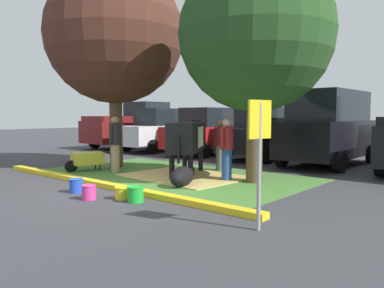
% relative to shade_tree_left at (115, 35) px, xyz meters
% --- Properties ---
extents(ground_plane, '(80.00, 80.00, 0.00)m').
position_rel_shade_tree_left_xyz_m(ground_plane, '(2.90, -2.48, -4.26)').
color(ground_plane, '#38383D').
extents(grass_island, '(7.70, 4.38, 0.02)m').
position_rel_shade_tree_left_xyz_m(grass_island, '(2.46, -0.02, -4.25)').
color(grass_island, '#477A33').
rests_on(grass_island, ground).
extents(curb_yellow, '(8.90, 0.24, 0.12)m').
position_rel_shade_tree_left_xyz_m(curb_yellow, '(2.46, -2.36, -4.20)').
color(curb_yellow, yellow).
rests_on(curb_yellow, ground).
extents(hay_bedding, '(3.33, 2.58, 0.04)m').
position_rel_shade_tree_left_xyz_m(hay_bedding, '(3.03, -0.02, -4.23)').
color(hay_bedding, tan).
rests_on(hay_bedding, ground).
extents(shade_tree_left, '(4.40, 4.40, 6.47)m').
position_rel_shade_tree_left_xyz_m(shade_tree_left, '(0.00, 0.00, 0.00)').
color(shade_tree_left, brown).
rests_on(shade_tree_left, ground).
extents(shade_tree_right, '(3.81, 3.81, 5.58)m').
position_rel_shade_tree_left_xyz_m(shade_tree_right, '(4.93, 0.47, -0.59)').
color(shade_tree_right, brown).
rests_on(shade_tree_right, ground).
extents(cow_holstein, '(1.97, 2.85, 1.54)m').
position_rel_shade_tree_left_xyz_m(cow_holstein, '(2.89, 0.27, -3.17)').
color(cow_holstein, black).
rests_on(cow_holstein, ground).
extents(calf_lying, '(0.90, 1.31, 0.48)m').
position_rel_shade_tree_left_xyz_m(calf_lying, '(3.87, -1.03, -4.02)').
color(calf_lying, black).
rests_on(calf_lying, ground).
extents(person_handler, '(0.51, 0.34, 1.54)m').
position_rel_shade_tree_left_xyz_m(person_handler, '(3.04, 1.57, -3.43)').
color(person_handler, slate).
rests_on(person_handler, ground).
extents(person_visitor_near, '(0.34, 0.51, 1.67)m').
position_rel_shade_tree_left_xyz_m(person_visitor_near, '(0.98, -0.80, -3.36)').
color(person_visitor_near, '#9E7F5B').
rests_on(person_visitor_near, ground).
extents(person_visitor_far, '(0.34, 0.53, 1.62)m').
position_rel_shade_tree_left_xyz_m(person_visitor_far, '(4.28, 0.20, -3.39)').
color(person_visitor_far, '#23478C').
rests_on(person_visitor_far, ground).
extents(wheelbarrow, '(0.93, 1.61, 0.63)m').
position_rel_shade_tree_left_xyz_m(wheelbarrow, '(0.04, -1.15, -3.87)').
color(wheelbarrow, gold).
rests_on(wheelbarrow, ground).
extents(parking_sign, '(0.14, 0.44, 1.92)m').
position_rel_shade_tree_left_xyz_m(parking_sign, '(7.09, -2.89, -2.90)').
color(parking_sign, '#99999E').
rests_on(parking_sign, ground).
extents(bucket_blue, '(0.31, 0.31, 0.31)m').
position_rel_shade_tree_left_xyz_m(bucket_blue, '(2.62, -3.13, -4.10)').
color(bucket_blue, blue).
rests_on(bucket_blue, ground).
extents(bucket_pink, '(0.30, 0.30, 0.30)m').
position_rel_shade_tree_left_xyz_m(bucket_pink, '(3.43, -3.35, -4.10)').
color(bucket_pink, '#EA3893').
rests_on(bucket_pink, ground).
extents(bucket_yellow, '(0.31, 0.31, 0.26)m').
position_rel_shade_tree_left_xyz_m(bucket_yellow, '(3.92, -2.89, -4.12)').
color(bucket_yellow, yellow).
rests_on(bucket_yellow, ground).
extents(bucket_green, '(0.34, 0.34, 0.31)m').
position_rel_shade_tree_left_xyz_m(bucket_green, '(4.32, -2.88, -4.09)').
color(bucket_green, green).
rests_on(bucket_green, ground).
extents(pickup_truck_maroon, '(2.25, 5.42, 2.42)m').
position_rel_shade_tree_left_xyz_m(pickup_truck_maroon, '(-5.68, 5.63, -3.14)').
color(pickup_truck_maroon, maroon).
rests_on(pickup_truck_maroon, ground).
extents(hatchback_white, '(2.05, 4.41, 2.02)m').
position_rel_shade_tree_left_xyz_m(hatchback_white, '(-3.11, 5.10, -3.27)').
color(hatchback_white, silver).
rests_on(hatchback_white, ground).
extents(sedan_red, '(2.05, 4.41, 2.02)m').
position_rel_shade_tree_left_xyz_m(sedan_red, '(-0.34, 5.26, -3.27)').
color(sedan_red, red).
rests_on(sedan_red, ground).
extents(sedan_silver, '(2.05, 4.41, 2.02)m').
position_rel_shade_tree_left_xyz_m(sedan_silver, '(2.35, 5.50, -3.27)').
color(sedan_silver, black).
rests_on(sedan_silver, ground).
extents(suv_black, '(2.15, 4.61, 2.52)m').
position_rel_shade_tree_left_xyz_m(suv_black, '(5.00, 5.09, -2.99)').
color(suv_black, black).
rests_on(suv_black, ground).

